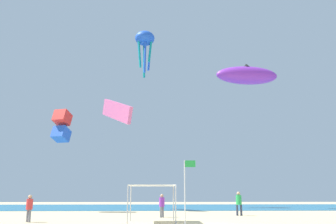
{
  "coord_description": "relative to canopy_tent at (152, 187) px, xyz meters",
  "views": [
    {
      "loc": [
        -2.38,
        -20.49,
        1.76
      ],
      "look_at": [
        -1.04,
        15.8,
        10.25
      ],
      "focal_mm": 37.32,
      "sensor_mm": 36.0,
      "label": 1
    }
  ],
  "objects": [
    {
      "name": "kite_parafoil_pink",
      "position": [
        -4.31,
        16.85,
        8.89
      ],
      "size": [
        4.12,
        5.71,
        4.03
      ],
      "rotation": [
        0.0,
        0.0,
        5.34
      ],
      "color": "pink"
    },
    {
      "name": "banner_flag",
      "position": [
        1.81,
        -4.22,
        -0.06
      ],
      "size": [
        0.61,
        0.06,
        3.46
      ],
      "color": "silver",
      "rests_on": "ground"
    },
    {
      "name": "kite_inflatable_purple",
      "position": [
        12.2,
        20.57,
        14.81
      ],
      "size": [
        8.37,
        3.43,
        3.32
      ],
      "rotation": [
        0.0,
        0.0,
        3.2
      ],
      "color": "purple"
    },
    {
      "name": "person_central",
      "position": [
        0.72,
        4.52,
        -1.15
      ],
      "size": [
        0.41,
        0.42,
        1.72
      ],
      "rotation": [
        0.0,
        0.0,
        4.17
      ],
      "color": "slate",
      "rests_on": "ground"
    },
    {
      "name": "person_leftmost",
      "position": [
        7.06,
        6.48,
        -1.04
      ],
      "size": [
        0.51,
        0.45,
        1.91
      ],
      "rotation": [
        0.0,
        0.0,
        3.22
      ],
      "color": "#33384C",
      "rests_on": "ground"
    },
    {
      "name": "kite_octopus_blue",
      "position": [
        -1.45,
        23.9,
        21.05
      ],
      "size": [
        3.7,
        3.7,
        6.61
      ],
      "rotation": [
        0.0,
        0.0,
        2.72
      ],
      "color": "blue"
    },
    {
      "name": "kite_box_red",
      "position": [
        -9.55,
        13.22,
        6.44
      ],
      "size": [
        1.9,
        2.11,
        3.39
      ],
      "rotation": [
        0.0,
        0.0,
        2.82
      ],
      "color": "red"
    },
    {
      "name": "ocean_strip",
      "position": [
        2.56,
        25.2,
        -2.14
      ],
      "size": [
        110.0,
        21.53,
        0.03
      ],
      "primitive_type": "cube",
      "color": "#1E6B93",
      "rests_on": "ground"
    },
    {
      "name": "canopy_tent",
      "position": [
        0.0,
        0.0,
        0.0
      ],
      "size": [
        2.93,
        2.72,
        2.28
      ],
      "color": "#B2B2B7",
      "rests_on": "ground"
    },
    {
      "name": "person_near_tent",
      "position": [
        -7.74,
        0.38,
        -1.18
      ],
      "size": [
        0.4,
        0.4,
        1.67
      ],
      "rotation": [
        0.0,
        0.0,
        2.35
      ],
      "color": "slate",
      "rests_on": "ground"
    }
  ]
}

